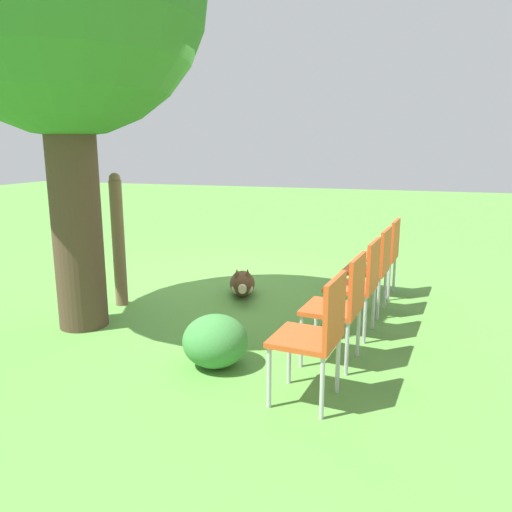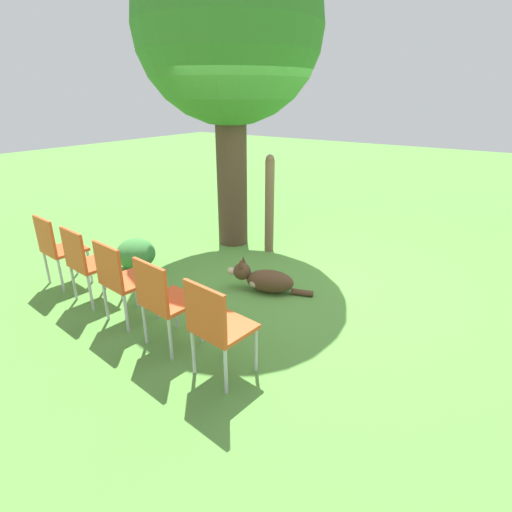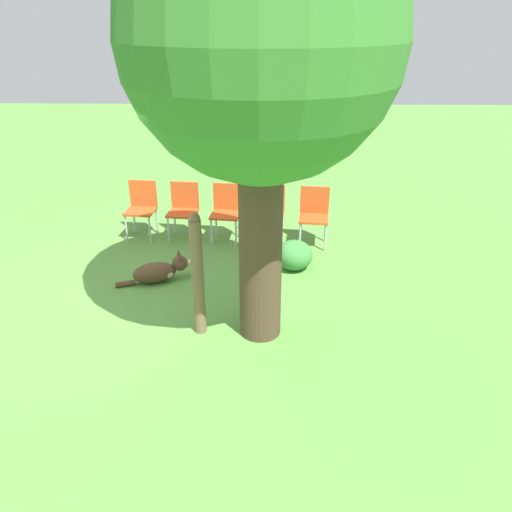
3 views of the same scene
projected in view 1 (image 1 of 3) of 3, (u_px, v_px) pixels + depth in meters
The scene contains 9 objects.
ground_plane at pixel (197, 293), 5.89m from camera, with size 30.00×30.00×0.00m, color #56933D.
dog at pixel (242, 284), 5.72m from camera, with size 0.48×1.00×0.40m.
fence_post at pixel (118, 240), 5.30m from camera, with size 0.13×0.13×1.43m.
red_chair_0 at pixel (384, 252), 5.70m from camera, with size 0.46×0.48×0.88m.
red_chair_1 at pixel (374, 264), 5.09m from camera, with size 0.46×0.48×0.88m.
red_chair_2 at pixel (360, 280), 4.48m from camera, with size 0.46×0.48×0.88m.
red_chair_3 at pixel (342, 301), 3.88m from camera, with size 0.46×0.48×0.88m.
red_chair_4 at pixel (317, 330), 3.27m from camera, with size 0.46×0.48×0.88m.
low_shrub at pixel (215, 341), 3.90m from camera, with size 0.51×0.51×0.41m.
Camera 1 is at (-2.40, 5.17, 1.70)m, focal length 35.00 mm.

